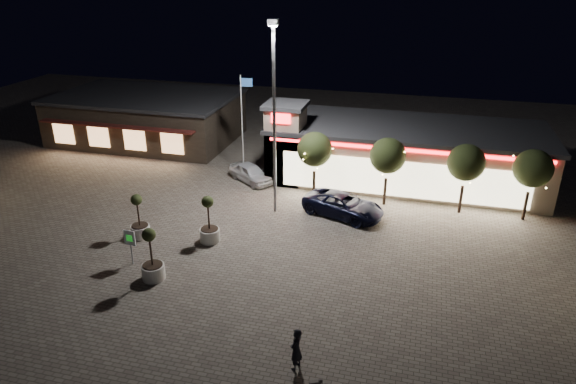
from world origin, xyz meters
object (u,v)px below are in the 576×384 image
(pickup_truck, at_px, (343,205))
(planter_mid, at_px, (152,263))
(pedestrian, at_px, (296,349))
(planter_left, at_px, (140,224))
(white_sedan, at_px, (251,173))
(valet_sign, at_px, (130,241))

(pickup_truck, xyz_separation_m, planter_mid, (-8.45, -10.05, 0.17))
(pedestrian, height_order, planter_left, planter_left)
(white_sedan, relative_size, planter_mid, 1.37)
(planter_left, xyz_separation_m, valet_sign, (1.14, -2.87, 0.58))
(pickup_truck, relative_size, planter_mid, 1.82)
(white_sedan, relative_size, pedestrian, 2.12)
(white_sedan, relative_size, planter_left, 1.43)
(pickup_truck, height_order, white_sedan, pickup_truck)
(pickup_truck, relative_size, pedestrian, 2.82)
(pickup_truck, distance_m, valet_sign, 13.72)
(pickup_truck, distance_m, planter_mid, 13.13)
(planter_left, height_order, planter_mid, planter_mid)
(pickup_truck, bearing_deg, white_sedan, 82.17)
(pickup_truck, height_order, planter_left, planter_left)
(planter_left, bearing_deg, pickup_truck, 28.37)
(pedestrian, relative_size, valet_sign, 0.92)
(pedestrian, distance_m, planter_mid, 9.95)
(white_sedan, xyz_separation_m, valet_sign, (-2.48, -13.01, 0.76))
(white_sedan, height_order, pedestrian, pedestrian)
(pickup_truck, relative_size, valet_sign, 2.60)
(pickup_truck, bearing_deg, pedestrian, -159.11)
(white_sedan, height_order, valet_sign, valet_sign)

